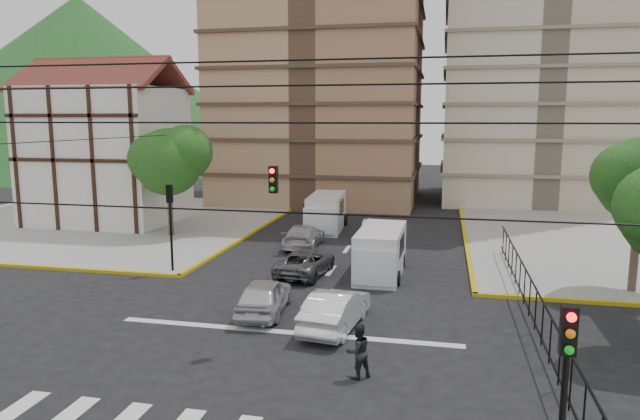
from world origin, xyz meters
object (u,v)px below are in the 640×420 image
(traffic_light_se, at_px, (565,383))
(van_left_lane, at_px, (326,213))
(pedestrian_crosswalk, at_px, (358,351))
(car_white_front_right, at_px, (336,309))
(van_right_lane, at_px, (380,254))
(car_silver_front_left, at_px, (264,296))
(traffic_light_nw, at_px, (170,213))

(traffic_light_se, bearing_deg, van_left_lane, 109.93)
(pedestrian_crosswalk, bearing_deg, car_white_front_right, -109.36)
(van_left_lane, bearing_deg, car_white_front_right, -81.00)
(van_right_lane, xyz_separation_m, car_silver_front_left, (-3.97, -6.42, -0.43))
(traffic_light_se, bearing_deg, car_white_front_right, 121.64)
(traffic_light_nw, bearing_deg, van_right_lane, 8.96)
(van_right_lane, relative_size, car_white_front_right, 1.19)
(car_white_front_right, bearing_deg, traffic_light_nw, -23.86)
(van_left_lane, height_order, car_white_front_right, van_left_lane)
(traffic_light_se, xyz_separation_m, van_right_lane, (-5.20, 17.24, -1.95))
(car_white_front_right, distance_m, pedestrian_crosswalk, 4.21)
(traffic_light_nw, distance_m, pedestrian_crosswalk, 14.85)
(traffic_light_se, height_order, van_right_lane, traffic_light_se)
(traffic_light_se, xyz_separation_m, car_silver_front_left, (-9.17, 10.82, -2.39))
(van_right_lane, height_order, van_left_lane, van_left_lane)
(traffic_light_nw, height_order, pedestrian_crosswalk, traffic_light_nw)
(van_left_lane, relative_size, car_silver_front_left, 1.34)
(car_silver_front_left, bearing_deg, pedestrian_crosswalk, 128.00)
(traffic_light_nw, bearing_deg, car_white_front_right, -31.18)
(car_white_front_right, bearing_deg, pedestrian_crosswalk, 117.25)
(car_silver_front_left, bearing_deg, traffic_light_nw, -41.17)
(traffic_light_nw, xyz_separation_m, van_left_lane, (5.37, 12.61, -1.89))
(traffic_light_se, bearing_deg, pedestrian_crosswalk, 128.22)
(car_white_front_right, relative_size, pedestrian_crosswalk, 2.62)
(traffic_light_se, relative_size, van_left_lane, 0.77)
(pedestrian_crosswalk, bearing_deg, car_silver_front_left, -86.72)
(traffic_light_nw, height_order, van_right_lane, traffic_light_nw)
(van_left_lane, bearing_deg, traffic_light_se, -73.87)
(traffic_light_nw, relative_size, car_silver_front_left, 1.03)
(traffic_light_se, relative_size, car_white_front_right, 0.99)
(car_silver_front_left, xyz_separation_m, pedestrian_crosswalk, (4.56, -4.96, 0.13))
(pedestrian_crosswalk, bearing_deg, traffic_light_se, 88.94)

